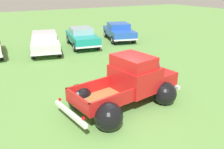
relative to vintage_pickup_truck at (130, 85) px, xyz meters
The scene contains 5 objects.
ground_plane 0.85m from the vintage_pickup_truck, behind, with size 80.00×80.00×0.00m, color #609347.
vintage_pickup_truck is the anchor object (origin of this frame).
show_car_1 9.13m from the vintage_pickup_truck, 96.23° to the left, with size 2.74×4.47×1.43m.
show_car_2 9.68m from the vintage_pickup_truck, 78.62° to the left, with size 2.53×4.50×1.43m.
show_car_3 11.46m from the vintage_pickup_truck, 61.16° to the left, with size 2.96×4.52×1.43m.
Camera 1 is at (-4.24, -6.78, 4.36)m, focal length 37.02 mm.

